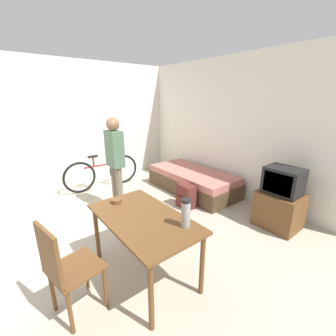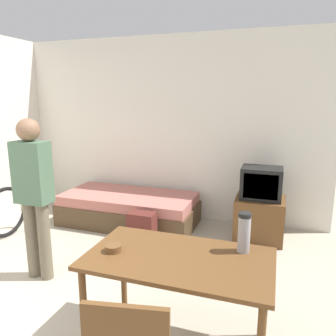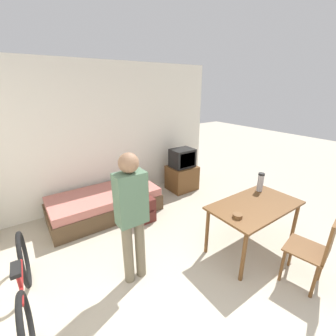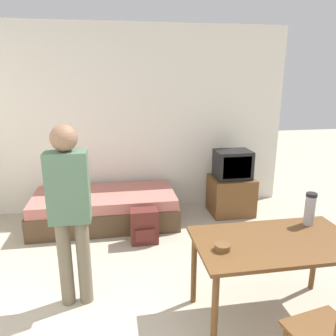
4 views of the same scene
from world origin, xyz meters
The scene contains 10 objects.
wall_back centered at (0.00, 3.69, 1.35)m, with size 5.18×0.06×2.70m.
daybed centered at (-0.18, 3.12, 0.22)m, with size 1.95×0.93×0.44m.
tv centered at (1.66, 3.17, 0.42)m, with size 0.61×0.53×0.95m.
dining_table centered at (1.22, 1.00, 0.64)m, with size 1.30×0.73×0.73m.
wooden_chair centered at (1.24, 0.19, 0.54)m, with size 0.49×0.49×0.96m.
bicycle centered at (-1.53, 1.68, 0.35)m, with size 0.12×1.67×0.76m.
person_standing centered at (-0.41, 1.48, 0.95)m, with size 0.34×0.22×1.63m.
thermos_flask centered at (1.64, 1.23, 0.89)m, with size 0.09×0.09×0.29m.
mate_bowl centered at (0.75, 0.93, 0.75)m, with size 0.12×0.12×0.05m.
backpack centered at (0.30, 2.48, 0.21)m, with size 0.33×0.24×0.43m.
Camera 3 is at (-1.33, -0.54, 2.27)m, focal length 24.00 mm.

